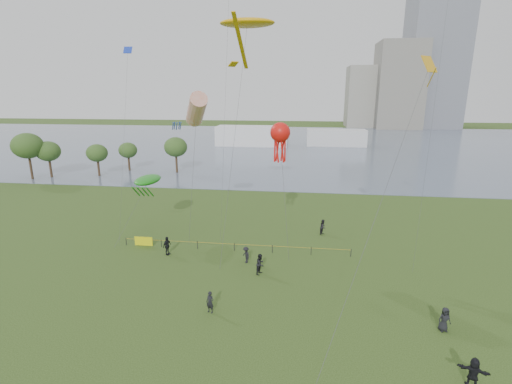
# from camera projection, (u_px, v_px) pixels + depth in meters

# --- Properties ---
(ground_plane) EXTENTS (400.00, 400.00, 0.00)m
(ground_plane) POSITION_uv_depth(u_px,v_px,m) (236.00, 352.00, 23.82)
(ground_plane) COLOR #243B12
(lake) EXTENTS (400.00, 120.00, 0.08)m
(lake) POSITION_uv_depth(u_px,v_px,m) (291.00, 144.00, 119.60)
(lake) COLOR slate
(lake) RESTS_ON ground_plane
(building_mid) EXTENTS (20.00, 20.00, 38.00)m
(building_mid) POSITION_uv_depth(u_px,v_px,m) (398.00, 86.00, 168.45)
(building_mid) COLOR slate
(building_mid) RESTS_ON ground_plane
(building_low) EXTENTS (16.00, 18.00, 28.00)m
(building_low) POSITION_uv_depth(u_px,v_px,m) (364.00, 97.00, 177.20)
(building_low) COLOR gray
(building_low) RESTS_ON ground_plane
(pavilion_left) EXTENTS (22.00, 8.00, 6.00)m
(pavilion_left) POSITION_uv_depth(u_px,v_px,m) (252.00, 136.00, 115.49)
(pavilion_left) COLOR white
(pavilion_left) RESTS_ON ground_plane
(pavilion_right) EXTENTS (18.00, 7.00, 5.00)m
(pavilion_right) POSITION_uv_depth(u_px,v_px,m) (336.00, 138.00, 115.34)
(pavilion_right) COLOR silver
(pavilion_right) RESTS_ON ground_plane
(trees) EXTENTS (30.78, 14.83, 8.81)m
(trees) POSITION_uv_depth(u_px,v_px,m) (85.00, 149.00, 72.51)
(trees) COLOR #362618
(trees) RESTS_ON ground_plane
(fence) EXTENTS (24.07, 0.07, 1.05)m
(fence) POSITION_uv_depth(u_px,v_px,m) (178.00, 243.00, 39.65)
(fence) COLOR black
(fence) RESTS_ON ground_plane
(spectator_a) EXTENTS (1.04, 1.16, 1.95)m
(spectator_a) POSITION_uv_depth(u_px,v_px,m) (260.00, 264.00, 33.86)
(spectator_a) COLOR black
(spectator_a) RESTS_ON ground_plane
(spectator_b) EXTENTS (1.11, 1.22, 1.64)m
(spectator_b) POSITION_uv_depth(u_px,v_px,m) (246.00, 255.00, 36.12)
(spectator_b) COLOR black
(spectator_b) RESTS_ON ground_plane
(spectator_c) EXTENTS (0.84, 1.24, 1.95)m
(spectator_c) POSITION_uv_depth(u_px,v_px,m) (167.00, 246.00, 37.87)
(spectator_c) COLOR black
(spectator_c) RESTS_ON ground_plane
(spectator_d) EXTENTS (0.97, 0.73, 1.78)m
(spectator_d) POSITION_uv_depth(u_px,v_px,m) (444.00, 319.00, 25.75)
(spectator_d) COLOR black
(spectator_d) RESTS_ON ground_plane
(spectator_e) EXTENTS (1.77, 1.11, 1.82)m
(spectator_e) POSITION_uv_depth(u_px,v_px,m) (473.00, 372.00, 20.84)
(spectator_e) COLOR black
(spectator_e) RESTS_ON ground_plane
(spectator_f) EXTENTS (0.72, 0.59, 1.72)m
(spectator_f) POSITION_uv_depth(u_px,v_px,m) (210.00, 302.00, 27.90)
(spectator_f) COLOR black
(spectator_f) RESTS_ON ground_plane
(spectator_g) EXTENTS (1.02, 1.10, 1.81)m
(spectator_g) POSITION_uv_depth(u_px,v_px,m) (323.00, 227.00, 43.35)
(spectator_g) COLOR black
(spectator_g) RESTS_ON ground_plane
(kite_stingray) EXTENTS (5.66, 10.83, 23.39)m
(kite_stingray) POSITION_uv_depth(u_px,v_px,m) (247.00, 23.00, 37.45)
(kite_stingray) COLOR #3F3F42
(kite_windsock) EXTENTS (4.25, 5.10, 16.32)m
(kite_windsock) POSITION_uv_depth(u_px,v_px,m) (196.00, 110.00, 38.49)
(kite_windsock) COLOR #3F3F42
(kite_creature) EXTENTS (3.41, 7.56, 6.82)m
(kite_creature) POSITION_uv_depth(u_px,v_px,m) (148.00, 180.00, 42.84)
(kite_creature) COLOR #3F3F42
(kite_octopus) EXTENTS (2.25, 3.71, 13.36)m
(kite_octopus) POSITION_uv_depth(u_px,v_px,m) (280.00, 134.00, 36.10)
(kite_octopus) COLOR #3F3F42
(kite_delta) EXTENTS (9.58, 16.36, 18.82)m
(kite_delta) POSITION_uv_depth(u_px,v_px,m) (424.00, 80.00, 27.16)
(kite_delta) COLOR #3F3F42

